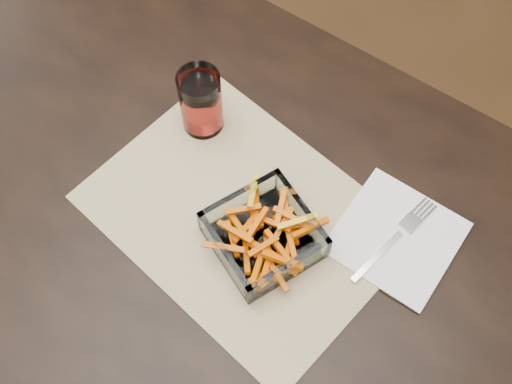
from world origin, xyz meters
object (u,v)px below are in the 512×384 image
fork (396,237)px  glass_bowl (264,236)px  tumbler (201,103)px  dining_table (154,224)px

fork → glass_bowl: bearing=-132.8°
glass_bowl → tumbler: bearing=149.5°
tumbler → dining_table: bearing=-85.4°
tumbler → glass_bowl: bearing=-30.5°
dining_table → glass_bowl: 0.23m
glass_bowl → fork: size_ratio=1.02×
dining_table → glass_bowl: (0.19, 0.05, 0.11)m
dining_table → tumbler: tumbler is taller
dining_table → tumbler: (-0.01, 0.17, 0.15)m
tumbler → fork: size_ratio=0.65×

